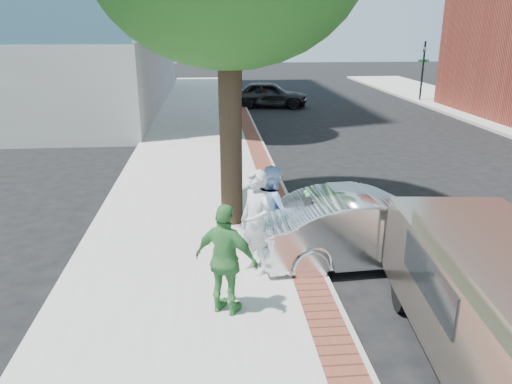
{
  "coord_description": "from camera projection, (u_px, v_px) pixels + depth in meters",
  "views": [
    {
      "loc": [
        -1.06,
        -9.45,
        4.67
      ],
      "look_at": [
        -0.1,
        0.95,
        1.2
      ],
      "focal_mm": 35.0,
      "sensor_mm": 36.0,
      "label": 1
    }
  ],
  "objects": [
    {
      "name": "office_base",
      "position": [
        7.0,
        74.0,
        29.52
      ],
      "size": [
        18.2,
        22.2,
        4.0
      ],
      "primitive_type": "cube",
      "color": "gray",
      "rests_on": "ground"
    },
    {
      "name": "curb",
      "position": [
        270.0,
        159.0,
        18.12
      ],
      "size": [
        0.1,
        60.0,
        0.15
      ],
      "primitive_type": "cube",
      "color": "gray",
      "rests_on": "ground"
    },
    {
      "name": "signal_near",
      "position": [
        241.0,
        68.0,
        30.65
      ],
      "size": [
        0.7,
        0.15,
        3.8
      ],
      "color": "black",
      "rests_on": "ground"
    },
    {
      "name": "person_green",
      "position": [
        226.0,
        260.0,
        8.03
      ],
      "size": [
        1.19,
        0.95,
        1.89
      ],
      "primitive_type": "imported",
      "rotation": [
        0.0,
        0.0,
        2.63
      ],
      "color": "#3B823E",
      "rests_on": "sidewalk"
    },
    {
      "name": "van",
      "position": [
        499.0,
        300.0,
        6.93
      ],
      "size": [
        2.52,
        5.41,
        1.94
      ],
      "rotation": [
        0.0,
        0.0,
        -0.1
      ],
      "color": "gray",
      "rests_on": "ground"
    },
    {
      "name": "signal_far",
      "position": [
        423.0,
        66.0,
        31.66
      ],
      "size": [
        0.7,
        0.15,
        3.8
      ],
      "color": "black",
      "rests_on": "ground"
    },
    {
      "name": "person_gray",
      "position": [
        256.0,
        222.0,
        9.39
      ],
      "size": [
        0.83,
        0.88,
        2.02
      ],
      "primitive_type": "imported",
      "rotation": [
        0.0,
        0.0,
        -0.92
      ],
      "color": "#B7B7BC",
      "rests_on": "sidewalk"
    },
    {
      "name": "parking_meter",
      "position": [
        306.0,
        211.0,
        9.84
      ],
      "size": [
        0.12,
        0.32,
        1.47
      ],
      "color": "gray",
      "rests_on": "sidewalk"
    },
    {
      "name": "bg_car",
      "position": [
        269.0,
        94.0,
        30.0
      ],
      "size": [
        4.79,
        2.46,
        1.56
      ],
      "primitive_type": "imported",
      "rotation": [
        0.0,
        0.0,
        1.43
      ],
      "color": "black",
      "rests_on": "ground"
    },
    {
      "name": "sidewalk",
      "position": [
        199.0,
        161.0,
        17.9
      ],
      "size": [
        5.0,
        60.0,
        0.15
      ],
      "primitive_type": "cube",
      "color": "#9E9991",
      "rests_on": "ground"
    },
    {
      "name": "ground",
      "position": [
        265.0,
        260.0,
        10.49
      ],
      "size": [
        120.0,
        120.0,
        0.0
      ],
      "primitive_type": "plane",
      "color": "black",
      "rests_on": "ground"
    },
    {
      "name": "sedan_silver",
      "position": [
        368.0,
        228.0,
        10.2
      ],
      "size": [
        4.71,
        1.94,
        1.52
      ],
      "primitive_type": "imported",
      "rotation": [
        0.0,
        0.0,
        1.64
      ],
      "color": "silver",
      "rests_on": "ground"
    },
    {
      "name": "person_officer",
      "position": [
        272.0,
        209.0,
        10.37
      ],
      "size": [
        0.87,
        1.02,
        1.84
      ],
      "primitive_type": "imported",
      "rotation": [
        0.0,
        0.0,
        1.79
      ],
      "color": "#97B9E9",
      "rests_on": "sidewalk"
    },
    {
      "name": "brick_strip",
      "position": [
        260.0,
        158.0,
        18.07
      ],
      "size": [
        0.6,
        60.0,
        0.01
      ],
      "primitive_type": "cube",
      "color": "brown",
      "rests_on": "sidewalk"
    },
    {
      "name": "tree_far",
      "position": [
        221.0,
        10.0,
        20.12
      ],
      "size": [
        4.8,
        4.8,
        7.14
      ],
      "color": "black",
      "rests_on": "sidewalk"
    }
  ]
}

